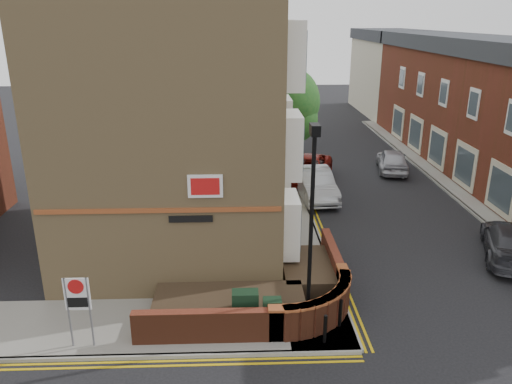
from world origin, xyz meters
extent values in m
plane|color=black|center=(0.00, 0.00, 0.00)|extent=(120.00, 120.00, 0.00)
cube|color=gray|center=(-3.50, 1.50, 0.06)|extent=(13.00, 3.00, 0.12)
cube|color=gray|center=(2.00, 16.00, 0.06)|extent=(2.00, 32.00, 0.12)
cube|color=gray|center=(13.00, 13.00, 0.06)|extent=(4.00, 40.00, 0.12)
cube|color=gray|center=(-3.50, 0.00, 0.06)|extent=(13.00, 0.15, 0.12)
cube|color=gray|center=(3.00, 16.00, 0.06)|extent=(0.15, 32.00, 0.12)
cube|color=gray|center=(11.00, 13.00, 0.06)|extent=(0.15, 40.00, 0.12)
cube|color=gold|center=(-3.50, -0.25, 0.01)|extent=(13.00, 0.28, 0.01)
cube|color=gold|center=(3.25, 16.00, 0.01)|extent=(0.28, 32.00, 0.01)
cube|color=tan|center=(-3.00, 8.00, 5.62)|extent=(8.00, 10.00, 11.00)
cube|color=brown|center=(-3.00, 2.97, 3.32)|extent=(7.80, 0.06, 0.15)
cube|color=white|center=(-1.50, 2.96, 4.12)|extent=(1.10, 0.05, 0.75)
cube|color=black|center=(-2.00, 2.96, 3.02)|extent=(1.40, 0.04, 0.22)
cylinder|color=black|center=(1.60, 1.20, 3.12)|extent=(0.12, 0.12, 6.00)
cylinder|color=black|center=(1.60, 1.20, 0.52)|extent=(0.20, 0.20, 0.80)
cube|color=black|center=(1.60, 1.20, 6.27)|extent=(0.25, 0.50, 0.30)
cube|color=black|center=(-0.30, 1.30, 0.72)|extent=(0.80, 0.45, 1.20)
cube|color=black|center=(0.50, 1.00, 0.67)|extent=(0.55, 0.40, 1.10)
cylinder|color=black|center=(2.00, 0.40, 0.57)|extent=(0.11, 0.11, 0.90)
cylinder|color=black|center=(2.60, 1.20, 0.57)|extent=(0.11, 0.11, 0.90)
cylinder|color=slate|center=(-5.30, 0.50, 1.22)|extent=(0.06, 0.06, 2.20)
cylinder|color=slate|center=(-4.70, 0.50, 1.22)|extent=(0.06, 0.06, 2.20)
cube|color=white|center=(-5.00, 0.50, 1.82)|extent=(0.72, 0.04, 1.00)
cylinder|color=red|center=(-5.00, 0.47, 2.07)|extent=(0.44, 0.02, 0.44)
cube|color=brown|center=(14.50, 17.00, 3.50)|extent=(5.00, 30.00, 7.00)
cube|color=#2C3135|center=(14.50, 17.00, 7.50)|extent=(5.40, 30.40, 1.00)
cube|color=beige|center=(14.50, 38.00, 3.50)|extent=(5.00, 12.00, 7.00)
cube|color=#2C3135|center=(14.50, 38.00, 7.50)|extent=(5.40, 12.40, 1.00)
cylinder|color=#382B1E|center=(2.00, 14.00, 2.40)|extent=(0.24, 0.24, 4.55)
sphere|color=#194D1A|center=(2.00, 14.00, 5.00)|extent=(3.64, 3.64, 3.64)
sphere|color=#194D1A|center=(2.40, 13.70, 4.15)|extent=(2.60, 2.60, 2.60)
sphere|color=#194D1A|center=(1.70, 14.40, 4.54)|extent=(2.86, 2.86, 2.86)
cylinder|color=#382B1E|center=(2.00, 22.00, 2.64)|extent=(0.24, 0.24, 5.04)
sphere|color=#194D1A|center=(2.00, 22.00, 5.52)|extent=(4.03, 4.03, 4.03)
sphere|color=#194D1A|center=(2.40, 21.70, 4.58)|extent=(2.88, 2.88, 2.88)
sphere|color=#194D1A|center=(1.70, 22.40, 5.02)|extent=(3.17, 3.17, 3.17)
cylinder|color=#382B1E|center=(2.00, 30.00, 2.50)|extent=(0.24, 0.24, 4.76)
sphere|color=#194D1A|center=(2.00, 30.00, 5.22)|extent=(3.81, 3.81, 3.81)
sphere|color=#194D1A|center=(2.40, 29.70, 4.34)|extent=(2.72, 2.72, 2.72)
sphere|color=#194D1A|center=(1.70, 30.40, 4.74)|extent=(2.99, 2.99, 2.99)
cylinder|color=black|center=(2.40, 25.00, 1.72)|extent=(0.10, 0.10, 3.20)
imported|color=black|center=(2.40, 25.00, 3.82)|extent=(0.20, 0.16, 1.00)
imported|color=#9CA0A4|center=(3.60, 13.08, 0.78)|extent=(2.00, 4.86, 1.57)
imported|color=maroon|center=(3.60, 16.00, 0.72)|extent=(3.81, 5.64, 1.43)
imported|color=#333339|center=(10.31, 5.75, 0.70)|extent=(3.57, 5.18, 1.39)
imported|color=#ADAEB5|center=(9.12, 17.67, 0.72)|extent=(2.45, 4.45, 1.44)
camera|label=1|loc=(-0.46, -11.83, 9.11)|focal=35.00mm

